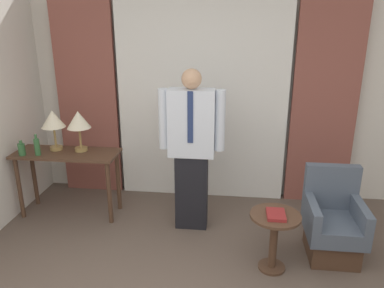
{
  "coord_description": "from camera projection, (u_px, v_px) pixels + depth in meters",
  "views": [
    {
      "loc": [
        0.4,
        -1.62,
        2.24
      ],
      "look_at": [
        -0.01,
        1.93,
        1.03
      ],
      "focal_mm": 35.0,
      "sensor_mm": 36.0,
      "label": 1
    }
  ],
  "objects": [
    {
      "name": "wall_back",
      "position": [
        203.0,
        92.0,
        4.71
      ],
      "size": [
        10.0,
        0.06,
        2.7
      ],
      "color": "silver",
      "rests_on": "ground_plane"
    },
    {
      "name": "curtain_drape_right",
      "position": [
        325.0,
        102.0,
        4.44
      ],
      "size": [
        0.76,
        0.06,
        2.58
      ],
      "color": "brown",
      "rests_on": "ground_plane"
    },
    {
      "name": "person",
      "position": [
        192.0,
        146.0,
        3.95
      ],
      "size": [
        0.69,
        0.23,
        1.76
      ],
      "color": "black",
      "rests_on": "ground_plane"
    },
    {
      "name": "desk",
      "position": [
        67.0,
        163.0,
        4.33
      ],
      "size": [
        1.19,
        0.45,
        0.78
      ],
      "color": "#4C3323",
      "rests_on": "ground_plane"
    },
    {
      "name": "curtain_drape_left",
      "position": [
        87.0,
        96.0,
        4.76
      ],
      "size": [
        0.76,
        0.06,
        2.58
      ],
      "color": "brown",
      "rests_on": "ground_plane"
    },
    {
      "name": "side_table",
      "position": [
        274.0,
        232.0,
        3.4
      ],
      "size": [
        0.46,
        0.46,
        0.57
      ],
      "color": "#4C3323",
      "rests_on": "ground_plane"
    },
    {
      "name": "book",
      "position": [
        276.0,
        215.0,
        3.32
      ],
      "size": [
        0.16,
        0.22,
        0.03
      ],
      "color": "maroon",
      "rests_on": "side_table"
    },
    {
      "name": "curtain_sheer_center",
      "position": [
        202.0,
        99.0,
        4.6
      ],
      "size": [
        2.09,
        0.06,
        2.58
      ],
      "color": "white",
      "rests_on": "ground_plane"
    },
    {
      "name": "table_lamp_left",
      "position": [
        53.0,
        121.0,
        4.26
      ],
      "size": [
        0.27,
        0.27,
        0.47
      ],
      "color": "#9E7F47",
      "rests_on": "desk"
    },
    {
      "name": "table_lamp_right",
      "position": [
        79.0,
        121.0,
        4.23
      ],
      "size": [
        0.27,
        0.27,
        0.47
      ],
      "color": "#9E7F47",
      "rests_on": "desk"
    },
    {
      "name": "armchair",
      "position": [
        332.0,
        225.0,
        3.65
      ],
      "size": [
        0.53,
        0.59,
        0.86
      ],
      "color": "#4C3323",
      "rests_on": "ground_plane"
    },
    {
      "name": "bottle_by_lamp",
      "position": [
        37.0,
        147.0,
        4.17
      ],
      "size": [
        0.06,
        0.06,
        0.24
      ],
      "color": "#336638",
      "rests_on": "desk"
    },
    {
      "name": "bottle_near_edge",
      "position": [
        22.0,
        149.0,
        4.17
      ],
      "size": [
        0.08,
        0.08,
        0.17
      ],
      "color": "#336638",
      "rests_on": "desk"
    }
  ]
}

